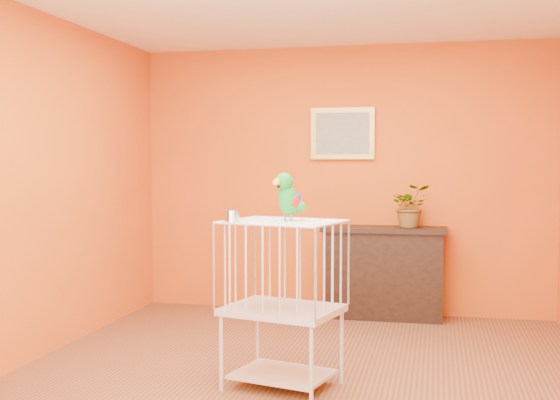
# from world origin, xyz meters

# --- Properties ---
(ground) EXTENTS (4.50, 4.50, 0.00)m
(ground) POSITION_xyz_m (0.00, 0.00, 0.00)
(ground) COLOR brown
(ground) RESTS_ON ground
(room_shell) EXTENTS (4.50, 4.50, 4.50)m
(room_shell) POSITION_xyz_m (0.00, 0.00, 1.58)
(room_shell) COLOR #D85614
(room_shell) RESTS_ON ground
(console_cabinet) EXTENTS (1.16, 0.42, 0.86)m
(console_cabinet) POSITION_xyz_m (0.42, 2.04, 0.43)
(console_cabinet) COLOR black
(console_cabinet) RESTS_ON ground
(potted_plant) EXTENTS (0.43, 0.46, 0.31)m
(potted_plant) POSITION_xyz_m (0.66, 2.07, 1.02)
(potted_plant) COLOR #26722D
(potted_plant) RESTS_ON console_cabinet
(framed_picture) EXTENTS (0.62, 0.04, 0.50)m
(framed_picture) POSITION_xyz_m (0.00, 2.22, 1.75)
(framed_picture) COLOR gold
(framed_picture) RESTS_ON room_shell
(birdcage) EXTENTS (0.82, 0.70, 1.09)m
(birdcage) POSITION_xyz_m (-0.07, -0.17, 0.57)
(birdcage) COLOR silver
(birdcage) RESTS_ON ground
(feed_cup) EXTENTS (0.10, 0.10, 0.07)m
(feed_cup) POSITION_xyz_m (-0.37, -0.31, 1.13)
(feed_cup) COLOR silver
(feed_cup) RESTS_ON birdcage
(parrot) EXTENTS (0.20, 0.27, 0.32)m
(parrot) POSITION_xyz_m (-0.04, -0.16, 1.25)
(parrot) COLOR #59544C
(parrot) RESTS_ON birdcage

